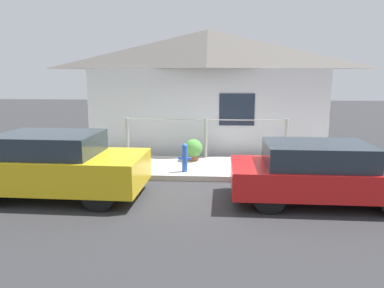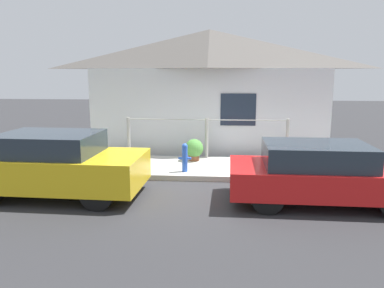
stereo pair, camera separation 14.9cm
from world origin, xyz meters
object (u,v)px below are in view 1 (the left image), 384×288
object	(u,v)px
car_right	(321,172)
fire_hydrant	(185,157)
potted_plant_near_hydrant	(193,149)
potted_plant_by_fence	(87,149)
car_left	(56,165)

from	to	relation	value
car_right	fire_hydrant	distance (m)	3.48
car_right	potted_plant_near_hydrant	distance (m)	4.19
potted_plant_by_fence	car_right	bearing A→B (deg)	-25.32
car_left	fire_hydrant	size ratio (longest dim) A/B	5.05
car_right	fire_hydrant	size ratio (longest dim) A/B	5.10
fire_hydrant	potted_plant_by_fence	world-z (taller)	fire_hydrant
potted_plant_near_hydrant	potted_plant_by_fence	size ratio (longest dim) A/B	0.99
potted_plant_by_fence	car_left	bearing A→B (deg)	-83.34
car_left	potted_plant_by_fence	bearing A→B (deg)	98.21
car_right	potted_plant_near_hydrant	bearing A→B (deg)	133.87
fire_hydrant	potted_plant_near_hydrant	xyz separation A→B (m)	(0.14, 1.29, -0.05)
potted_plant_near_hydrant	fire_hydrant	bearing A→B (deg)	-96.40
fire_hydrant	potted_plant_by_fence	size ratio (longest dim) A/B	1.16
potted_plant_near_hydrant	potted_plant_by_fence	distance (m)	3.13
potted_plant_by_fence	fire_hydrant	bearing A→B (deg)	-19.47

